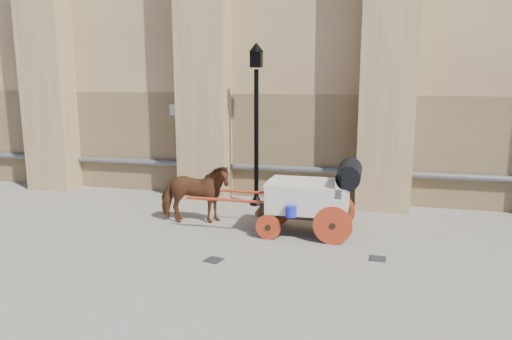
# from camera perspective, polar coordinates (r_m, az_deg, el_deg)

# --- Properties ---
(ground) EXTENTS (90.00, 90.00, 0.00)m
(ground) POSITION_cam_1_polar(r_m,az_deg,el_deg) (11.13, -7.05, -7.89)
(ground) COLOR #6C665B
(ground) RESTS_ON ground
(horse) EXTENTS (1.84, 1.10, 1.46)m
(horse) POSITION_cam_1_polar(r_m,az_deg,el_deg) (12.10, -7.00, -2.73)
(horse) COLOR brown
(horse) RESTS_ON ground
(carriage) EXTENTS (3.89, 1.38, 1.70)m
(carriage) POSITION_cam_1_polar(r_m,az_deg,el_deg) (11.20, 6.66, -2.85)
(carriage) COLOR black
(carriage) RESTS_ON ground
(street_lamp) EXTENTS (0.41, 0.41, 4.36)m
(street_lamp) POSITION_cam_1_polar(r_m,az_deg,el_deg) (13.40, 0.04, 5.69)
(street_lamp) COLOR black
(street_lamp) RESTS_ON ground
(drain_grate_near) EXTENTS (0.39, 0.39, 0.01)m
(drain_grate_near) POSITION_cam_1_polar(r_m,az_deg,el_deg) (9.93, -4.86, -10.22)
(drain_grate_near) COLOR black
(drain_grate_near) RESTS_ON ground
(drain_grate_far) EXTENTS (0.33, 0.33, 0.01)m
(drain_grate_far) POSITION_cam_1_polar(r_m,az_deg,el_deg) (10.26, 13.71, -9.80)
(drain_grate_far) COLOR black
(drain_grate_far) RESTS_ON ground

